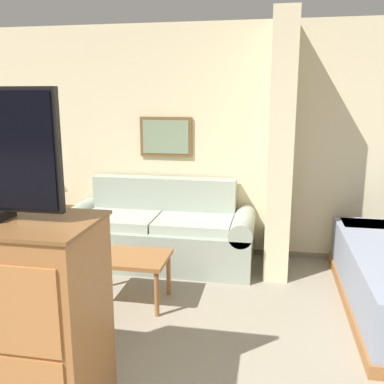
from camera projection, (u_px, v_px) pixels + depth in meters
wall_back at (258, 143)px, 4.80m from camera, size 6.88×0.16×2.60m
wall_partition_pillar at (280, 148)px, 4.34m from camera, size 0.24×0.76×2.60m
couch at (158, 233)px, 4.74m from camera, size 2.11×0.84×0.90m
coffee_table at (126, 261)px, 3.78m from camera, size 0.76×0.50×0.44m
side_table at (57, 217)px, 4.97m from camera, size 0.40×0.40×0.54m
table_lamp at (54, 185)px, 4.89m from camera, size 0.29×0.29×0.43m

